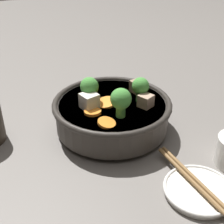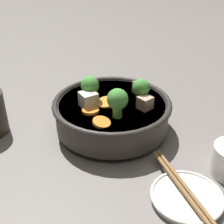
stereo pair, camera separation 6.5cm
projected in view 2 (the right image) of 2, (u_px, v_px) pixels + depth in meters
ground_plane at (112, 129)px, 0.68m from camera, size 3.00×3.00×0.00m
stirfry_bowl at (112, 111)px, 0.65m from camera, size 0.25×0.25×0.12m
side_saucer at (187, 197)px, 0.50m from camera, size 0.12×0.12×0.01m
chopsticks_pair at (187, 193)px, 0.49m from camera, size 0.05×0.22×0.01m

